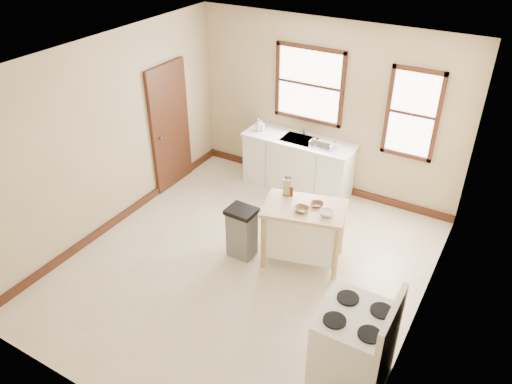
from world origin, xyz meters
TOP-DOWN VIEW (x-y plane):
  - floor at (0.00, 0.00)m, footprint 5.00×5.00m
  - ceiling at (0.00, 0.00)m, footprint 5.00×5.00m
  - wall_back at (0.00, 2.50)m, footprint 4.50×0.04m
  - wall_left at (-2.25, 0.00)m, footprint 0.04×5.00m
  - wall_right at (2.25, 0.00)m, footprint 0.04×5.00m
  - window_main at (-0.30, 2.48)m, footprint 1.17×0.06m
  - window_side at (1.35, 2.48)m, footprint 0.77×0.06m
  - door_left at (-2.21, 1.30)m, footprint 0.06×0.90m
  - baseboard_back at (0.00, 2.47)m, footprint 4.50×0.04m
  - baseboard_left at (-2.22, 0.00)m, footprint 0.04×5.00m
  - sink_counter at (-0.30, 2.20)m, footprint 1.86×0.62m
  - faucet at (-0.30, 2.38)m, footprint 0.03×0.03m
  - soap_bottle_a at (-1.02, 2.13)m, footprint 0.09×0.09m
  - soap_bottle_b at (-0.99, 2.17)m, footprint 0.09×0.10m
  - dish_rack at (0.14, 2.13)m, footprint 0.43×0.36m
  - kitchen_island at (0.61, 0.52)m, footprint 1.20×0.92m
  - knife_block at (0.25, 0.69)m, footprint 0.13×0.13m
  - pepper_grinder at (0.33, 0.67)m, footprint 0.06×0.06m
  - bowl_a at (0.61, 0.41)m, footprint 0.21×0.21m
  - bowl_b at (0.73, 0.62)m, footprint 0.23×0.23m
  - bowl_c at (0.92, 0.49)m, footprint 0.24×0.24m
  - trash_bin at (-0.17, 0.20)m, footprint 0.40×0.34m
  - gas_stove at (1.90, -1.02)m, footprint 0.75×0.76m

SIDE VIEW (x-z plane):
  - floor at x=0.00m, z-range 0.00..0.00m
  - baseboard_back at x=0.00m, z-range 0.00..0.12m
  - baseboard_left at x=-2.22m, z-range 0.00..0.12m
  - trash_bin at x=-0.17m, z-range 0.00..0.75m
  - kitchen_island at x=0.61m, z-range 0.00..0.87m
  - sink_counter at x=-0.30m, z-range 0.00..0.92m
  - gas_stove at x=1.90m, z-range 0.00..1.20m
  - bowl_b at x=0.73m, z-range 0.87..0.91m
  - bowl_a at x=0.61m, z-range 0.87..0.92m
  - bowl_c at x=0.92m, z-range 0.87..0.93m
  - pepper_grinder at x=0.33m, z-range 0.87..1.02m
  - dish_rack at x=0.14m, z-range 0.92..1.01m
  - knife_block at x=0.25m, z-range 0.87..1.07m
  - soap_bottle_b at x=-0.99m, z-range 0.92..1.11m
  - faucet at x=-0.30m, z-range 0.92..1.14m
  - soap_bottle_a at x=-1.02m, z-range 0.92..1.15m
  - door_left at x=-2.21m, z-range 0.00..2.10m
  - wall_back at x=0.00m, z-range 0.00..2.80m
  - wall_left at x=-2.25m, z-range 0.00..2.80m
  - wall_right at x=2.25m, z-range 0.00..2.80m
  - window_side at x=1.35m, z-range 0.92..2.29m
  - window_main at x=-0.30m, z-range 1.14..2.36m
  - ceiling at x=0.00m, z-range 2.80..2.80m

